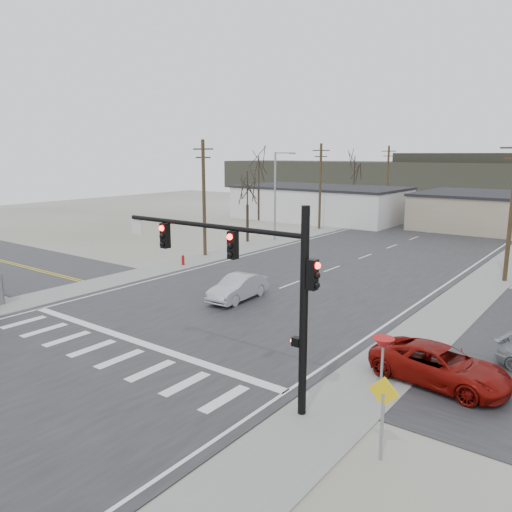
{
  "coord_description": "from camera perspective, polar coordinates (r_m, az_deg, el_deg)",
  "views": [
    {
      "loc": [
        17.99,
        -19.68,
        8.79
      ],
      "look_at": [
        -0.18,
        4.44,
        2.6
      ],
      "focal_mm": 35.0,
      "sensor_mm": 36.0,
      "label": 1
    }
  ],
  "objects": [
    {
      "name": "yield_sign",
      "position": [
        18.68,
        14.32,
        -9.89
      ],
      "size": [
        0.8,
        0.8,
        2.35
      ],
      "color": "gray",
      "rests_on": "ground"
    },
    {
      "name": "cross_road",
      "position": [
        28.07,
        -5.2,
        -6.67
      ],
      "size": [
        90.0,
        10.0,
        0.04
      ],
      "primitive_type": "cube",
      "color": "black",
      "rests_on": "ground"
    },
    {
      "name": "ground",
      "position": [
        28.07,
        -5.2,
        -6.71
      ],
      "size": [
        140.0,
        140.0,
        0.0
      ],
      "primitive_type": "plane",
      "color": "#BBBAB6",
      "rests_on": "ground"
    },
    {
      "name": "diamond_sign",
      "position": [
        15.4,
        14.3,
        -16.62
      ],
      "size": [
        0.92,
        0.1,
        2.61
      ],
      "color": "gray",
      "rests_on": "ground"
    },
    {
      "name": "car_parked_red",
      "position": [
        20.97,
        20.29,
        -11.66
      ],
      "size": [
        5.55,
        3.07,
        1.47
      ],
      "primitive_type": "imported",
      "rotation": [
        0.0,
        0.0,
        1.45
      ],
      "color": "maroon",
      "rests_on": "parking_lot"
    },
    {
      "name": "main_road",
      "position": [
        40.04,
        9.35,
        -1.22
      ],
      "size": [
        18.0,
        110.0,
        0.05
      ],
      "primitive_type": "cube",
      "color": "black",
      "rests_on": "ground"
    },
    {
      "name": "car_far_a",
      "position": [
        63.07,
        25.07,
        3.31
      ],
      "size": [
        3.63,
        6.29,
        1.72
      ],
      "primitive_type": "imported",
      "rotation": [
        0.0,
        0.0,
        3.36
      ],
      "color": "black",
      "rests_on": "main_road"
    },
    {
      "name": "tree_left_far",
      "position": [
        73.1,
        11.18,
        9.4
      ],
      "size": [
        3.96,
        3.96,
        8.82
      ],
      "color": "#30241D",
      "rests_on": "ground"
    },
    {
      "name": "fire_hydrant",
      "position": [
        40.37,
        -8.34,
        -0.46
      ],
      "size": [
        0.24,
        0.24,
        0.87
      ],
      "color": "#A50C0C",
      "rests_on": "ground"
    },
    {
      "name": "sidewalk_left",
      "position": [
        49.68,
        1.21,
        1.42
      ],
      "size": [
        3.0,
        90.0,
        0.06
      ],
      "primitive_type": "cube",
      "color": "gray",
      "rests_on": "ground"
    },
    {
      "name": "sidewalk_right",
      "position": [
        41.3,
        25.82,
        -1.84
      ],
      "size": [
        3.0,
        90.0,
        0.06
      ],
      "primitive_type": "cube",
      "color": "gray",
      "rests_on": "ground"
    },
    {
      "name": "upole_right_a",
      "position": [
        38.4,
        27.21,
        4.98
      ],
      "size": [
        2.2,
        0.3,
        10.0
      ],
      "color": "#44371F",
      "rests_on": "ground"
    },
    {
      "name": "streetlight_main",
      "position": [
        50.79,
        2.38,
        7.39
      ],
      "size": [
        2.4,
        0.25,
        9.0
      ],
      "color": "gray",
      "rests_on": "ground"
    },
    {
      "name": "sedan_crossing",
      "position": [
        30.47,
        -2.08,
        -3.63
      ],
      "size": [
        1.87,
        4.65,
        1.5
      ],
      "primitive_type": "imported",
      "rotation": [
        0.0,
        0.0,
        0.06
      ],
      "color": "#9DA0A7",
      "rests_on": "main_road"
    },
    {
      "name": "upole_left_d",
      "position": [
        77.59,
        14.79,
        8.57
      ],
      "size": [
        2.2,
        0.3,
        10.0
      ],
      "color": "#44371F",
      "rests_on": "ground"
    },
    {
      "name": "traffic_signal_mast",
      "position": [
        17.33,
        0.15,
        -2.15
      ],
      "size": [
        8.95,
        0.43,
        7.2
      ],
      "color": "black",
      "rests_on": "ground"
    },
    {
      "name": "building_left_far",
      "position": [
        68.99,
        7.34,
        6.05
      ],
      "size": [
        22.3,
        12.3,
        4.5
      ],
      "color": "silver",
      "rests_on": "ground"
    },
    {
      "name": "car_far_b",
      "position": [
        87.05,
        24.65,
        5.24
      ],
      "size": [
        1.77,
        4.24,
        1.43
      ],
      "primitive_type": "imported",
      "rotation": [
        0.0,
        0.0,
        0.02
      ],
      "color": "black",
      "rests_on": "main_road"
    },
    {
      "name": "tree_left_near",
      "position": [
        50.47,
        -1.0,
        7.53
      ],
      "size": [
        3.3,
        3.3,
        7.35
      ],
      "color": "#30241D",
      "rests_on": "ground"
    },
    {
      "name": "upole_left_b",
      "position": [
        43.42,
        -5.97,
        6.81
      ],
      "size": [
        2.2,
        0.3,
        10.0
      ],
      "color": "#44371F",
      "rests_on": "ground"
    },
    {
      "name": "tree_left_mid",
      "position": [
        66.98,
        0.32,
        9.44
      ],
      "size": [
        3.96,
        3.96,
        8.82
      ],
      "color": "#30241D",
      "rests_on": "ground"
    },
    {
      "name": "upole_left_c",
      "position": [
        59.61,
        7.35,
        8.06
      ],
      "size": [
        2.2,
        0.3,
        10.0
      ],
      "color": "#44371F",
      "rests_on": "ground"
    },
    {
      "name": "hill_left",
      "position": [
        123.72,
        11.75,
        8.89
      ],
      "size": [
        70.0,
        18.0,
        7.0
      ],
      "primitive_type": "cube",
      "color": "#333026",
      "rests_on": "ground"
    }
  ]
}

